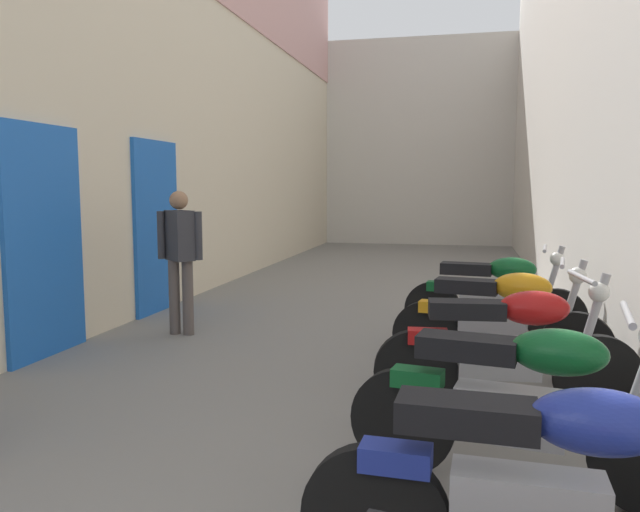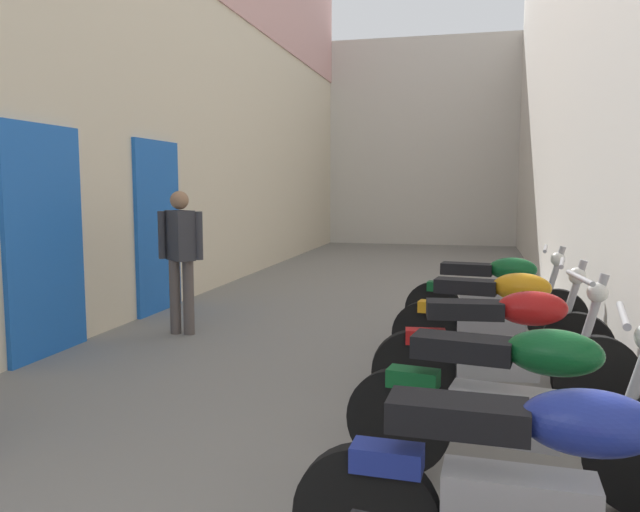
{
  "view_description": "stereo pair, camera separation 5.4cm",
  "coord_description": "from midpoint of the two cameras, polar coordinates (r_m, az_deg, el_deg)",
  "views": [
    {
      "loc": [
        1.32,
        0.49,
        1.62
      ],
      "look_at": [
        -0.1,
        6.56,
        0.92
      ],
      "focal_mm": 34.98,
      "sensor_mm": 36.0,
      "label": 1
    },
    {
      "loc": [
        1.37,
        0.5,
        1.62
      ],
      "look_at": [
        -0.1,
        6.56,
        0.92
      ],
      "focal_mm": 34.98,
      "sensor_mm": 36.0,
      "label": 2
    }
  ],
  "objects": [
    {
      "name": "ground_plane",
      "position": [
        6.84,
        1.43,
        -7.29
      ],
      "size": [
        34.01,
        34.01,
        0.0
      ],
      "primitive_type": "plane",
      "color": "slate"
    },
    {
      "name": "motorcycle_third",
      "position": [
        3.5,
        17.53,
        -12.54
      ],
      "size": [
        1.84,
        0.58,
        1.04
      ],
      "color": "black",
      "rests_on": "ground"
    },
    {
      "name": "motorcycle_sixth",
      "position": [
        6.7,
        15.42,
        -3.45
      ],
      "size": [
        1.85,
        0.58,
        1.04
      ],
      "color": "black",
      "rests_on": "ground"
    },
    {
      "name": "building_right",
      "position": [
        8.8,
        23.29,
        17.25
      ],
      "size": [
        0.45,
        18.01,
        6.71
      ],
      "color": "beige",
      "rests_on": "ground"
    },
    {
      "name": "pedestrian_further_down",
      "position": [
        6.93,
        -12.91,
        0.41
      ],
      "size": [
        0.52,
        0.37,
        1.57
      ],
      "color": "#564C47",
      "rests_on": "ground"
    },
    {
      "name": "motorcycle_fourth",
      "position": [
        4.59,
        16.46,
        -7.96
      ],
      "size": [
        1.85,
        0.58,
        1.04
      ],
      "color": "black",
      "rests_on": "ground"
    },
    {
      "name": "motorcycle_second",
      "position": [
        2.59,
        19.27,
        -19.58
      ],
      "size": [
        1.85,
        0.58,
        1.04
      ],
      "color": "black",
      "rests_on": "ground"
    },
    {
      "name": "motorcycle_fifth",
      "position": [
        5.54,
        15.89,
        -5.49
      ],
      "size": [
        1.84,
        0.58,
        1.04
      ],
      "color": "black",
      "rests_on": "ground"
    },
    {
      "name": "building_far_end",
      "position": [
        18.61,
        9.1,
        10.04
      ],
      "size": [
        8.14,
        2.0,
        5.66
      ],
      "primitive_type": "cube",
      "color": "beige",
      "rests_on": "ground"
    },
    {
      "name": "building_left",
      "position": [
        9.72,
        -13.2,
        20.75
      ],
      "size": [
        0.45,
        18.01,
        8.06
      ],
      "color": "beige",
      "rests_on": "ground"
    }
  ]
}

